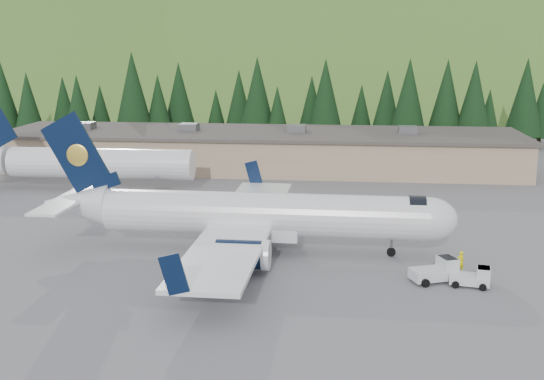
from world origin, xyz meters
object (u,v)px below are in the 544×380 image
at_px(airliner, 252,216).
at_px(baggage_tug_a, 437,271).
at_px(baggage_tug_b, 474,278).
at_px(second_airliner, 77,162).
at_px(terminal_building, 260,149).
at_px(ramp_worker, 460,262).

xyz_separation_m(airliner, baggage_tug_a, (14.56, -5.86, -2.30)).
bearing_deg(baggage_tug_b, second_airliner, 155.61).
relative_size(airliner, baggage_tug_a, 9.38).
distance_m(second_airliner, terminal_building, 25.55).
xyz_separation_m(baggage_tug_b, ramp_worker, (-0.45, 3.07, 0.17)).
height_order(baggage_tug_b, ramp_worker, ramp_worker).
bearing_deg(baggage_tug_b, terminal_building, 125.82).
bearing_deg(second_airliner, terminal_building, 38.78).
height_order(second_airliner, terminal_building, second_airliner).
xyz_separation_m(second_airliner, baggage_tug_b, (40.92, -28.68, -2.65)).
relative_size(airliner, terminal_building, 0.49).
height_order(airliner, baggage_tug_b, airliner).
bearing_deg(airliner, terminal_building, 96.97).
relative_size(baggage_tug_a, baggage_tug_b, 1.23).
distance_m(second_airliner, ramp_worker, 47.96).
bearing_deg(baggage_tug_b, airliner, 169.16).
bearing_deg(second_airliner, baggage_tug_b, -35.03).
bearing_deg(ramp_worker, baggage_tug_a, 22.51).
bearing_deg(airliner, baggage_tug_b, -20.50).
xyz_separation_m(airliner, second_airliner, (-23.90, 21.98, 0.22)).
bearing_deg(terminal_building, baggage_tug_a, -67.08).
bearing_deg(terminal_building, airliner, -84.01).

